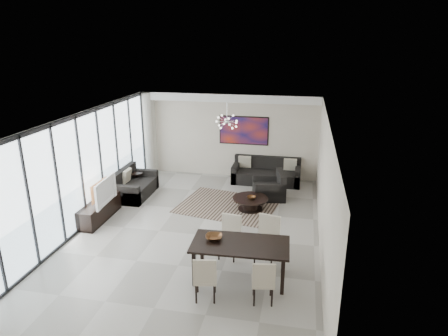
% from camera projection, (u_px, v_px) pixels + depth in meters
% --- Properties ---
extents(room_shell, '(6.00, 9.00, 2.90)m').
position_uv_depth(room_shell, '(213.00, 181.00, 9.37)').
color(room_shell, '#A8A39B').
rests_on(room_shell, ground).
extents(window_wall, '(0.37, 8.95, 2.90)m').
position_uv_depth(window_wall, '(84.00, 171.00, 9.99)').
color(window_wall, silver).
rests_on(window_wall, floor).
extents(soffit, '(5.98, 0.40, 0.26)m').
position_uv_depth(soffit, '(228.00, 98.00, 13.04)').
color(soffit, white).
rests_on(soffit, room_shell).
extents(painting, '(1.68, 0.04, 0.98)m').
position_uv_depth(painting, '(244.00, 131.00, 13.46)').
color(painting, '#BA3219').
rests_on(painting, room_shell).
extents(chandelier, '(0.66, 0.66, 0.71)m').
position_uv_depth(chandelier, '(227.00, 122.00, 11.44)').
color(chandelier, silver).
rests_on(chandelier, room_shell).
extents(rug, '(3.04, 2.54, 0.01)m').
position_uv_depth(rug, '(228.00, 205.00, 11.59)').
color(rug, black).
rests_on(rug, floor).
extents(coffee_table, '(1.00, 1.00, 0.35)m').
position_uv_depth(coffee_table, '(250.00, 203.00, 11.30)').
color(coffee_table, black).
rests_on(coffee_table, floor).
extents(bowl_coffee, '(0.26, 0.26, 0.08)m').
position_uv_depth(bowl_coffee, '(251.00, 198.00, 11.16)').
color(bowl_coffee, brown).
rests_on(bowl_coffee, coffee_table).
extents(sofa_main, '(2.25, 0.92, 0.82)m').
position_uv_depth(sofa_main, '(266.00, 174.00, 13.37)').
color(sofa_main, black).
rests_on(sofa_main, floor).
extents(loveseat, '(0.93, 1.66, 0.83)m').
position_uv_depth(loveseat, '(133.00, 187.00, 12.25)').
color(loveseat, black).
rests_on(loveseat, floor).
extents(armchair, '(1.09, 1.13, 0.81)m').
position_uv_depth(armchair, '(270.00, 189.00, 12.10)').
color(armchair, black).
rests_on(armchair, floor).
extents(side_table, '(0.41, 0.41, 0.57)m').
position_uv_depth(side_table, '(137.00, 178.00, 12.71)').
color(side_table, black).
rests_on(side_table, floor).
extents(tv_console, '(0.46, 1.64, 0.51)m').
position_uv_depth(tv_console, '(99.00, 210.00, 10.67)').
color(tv_console, black).
rests_on(tv_console, floor).
extents(television, '(0.21, 1.16, 0.67)m').
position_uv_depth(television, '(102.00, 191.00, 10.40)').
color(television, gray).
rests_on(television, tv_console).
extents(dining_table, '(1.97, 1.04, 0.80)m').
position_uv_depth(dining_table, '(240.00, 247.00, 7.90)').
color(dining_table, black).
rests_on(dining_table, floor).
extents(dining_chair_sw, '(0.49, 0.49, 0.92)m').
position_uv_depth(dining_chair_sw, '(205.00, 276.00, 7.28)').
color(dining_chair_sw, beige).
rests_on(dining_chair_sw, floor).
extents(dining_chair_se, '(0.47, 0.47, 0.90)m').
position_uv_depth(dining_chair_se, '(263.00, 280.00, 7.21)').
color(dining_chair_se, beige).
rests_on(dining_chair_se, floor).
extents(dining_chair_nw, '(0.50, 0.50, 0.96)m').
position_uv_depth(dining_chair_nw, '(230.00, 233.00, 8.82)').
color(dining_chair_nw, beige).
rests_on(dining_chair_nw, floor).
extents(dining_chair_ne, '(0.57, 0.57, 1.04)m').
position_uv_depth(dining_chair_ne, '(268.00, 236.00, 8.60)').
color(dining_chair_ne, beige).
rests_on(dining_chair_ne, floor).
extents(bowl_dining, '(0.39, 0.39, 0.08)m').
position_uv_depth(bowl_dining, '(214.00, 237.00, 8.03)').
color(bowl_dining, brown).
rests_on(bowl_dining, dining_table).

